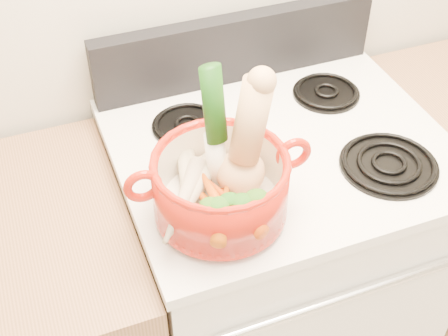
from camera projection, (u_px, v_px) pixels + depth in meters
name	position (u px, v px, depth m)	size (l,w,h in m)	color
stove_body	(272.00, 273.00, 1.80)	(0.76, 0.65, 0.92)	white
cooktop	(282.00, 148.00, 1.48)	(0.78, 0.67, 0.03)	white
control_backsplash	(236.00, 48.00, 1.62)	(0.76, 0.05, 0.18)	black
oven_handle	(344.00, 297.00, 1.35)	(0.02, 0.02, 0.60)	silver
burner_front_left	(233.00, 207.00, 1.31)	(0.22, 0.22, 0.02)	black
burner_front_right	(389.00, 164.00, 1.41)	(0.22, 0.22, 0.02)	black
burner_back_left	(187.00, 124.00, 1.51)	(0.17, 0.17, 0.02)	black
burner_back_right	(326.00, 92.00, 1.62)	(0.17, 0.17, 0.02)	black
dutch_oven	(220.00, 186.00, 1.24)	(0.27, 0.27, 0.13)	#AA180A
pot_handle_left	(143.00, 186.00, 1.18)	(0.08, 0.08, 0.02)	#AA180A
pot_handle_right	(294.00, 153.00, 1.25)	(0.08, 0.08, 0.02)	#AA180A
squash	(242.00, 140.00, 1.21)	(0.11, 0.11, 0.26)	tan
leek	(216.00, 131.00, 1.20)	(0.05, 0.05, 0.29)	white
ginger	(209.00, 166.00, 1.31)	(0.08, 0.06, 0.04)	#D9B685
parsnip_0	(190.00, 188.00, 1.26)	(0.04, 0.04, 0.22)	beige
parsnip_1	(189.00, 198.00, 1.23)	(0.05, 0.05, 0.22)	beige
parsnip_2	(185.00, 178.00, 1.27)	(0.04, 0.04, 0.17)	beige
parsnip_3	(183.00, 199.00, 1.22)	(0.04, 0.04, 0.20)	beige
carrot_0	(213.00, 208.00, 1.23)	(0.03, 0.03, 0.17)	#BE5109
carrot_1	(216.00, 214.00, 1.21)	(0.03, 0.03, 0.14)	red
carrot_2	(233.00, 207.00, 1.21)	(0.03, 0.03, 0.18)	#DC480B
carrot_3	(223.00, 214.00, 1.19)	(0.03, 0.03, 0.15)	#C25E09
carrot_4	(214.00, 196.00, 1.22)	(0.03, 0.03, 0.15)	#CA5C0A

